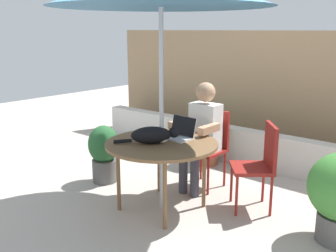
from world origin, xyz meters
The scene contains 11 objects.
ground_plane centered at (0.00, 0.00, 0.00)m, with size 14.00×14.00×0.00m, color #ADA399.
fence_back centered at (0.00, 2.41, 0.90)m, with size 5.84×0.08×1.79m, color #937756.
planter_wall_low centered at (0.00, 1.78, 0.25)m, with size 5.25×0.20×0.49m, color beige.
patio_table centered at (0.00, 0.00, 0.66)m, with size 1.13×1.13×0.71m.
chair_occupied centered at (0.00, 0.84, 0.53)m, with size 0.40×0.40×0.90m.
chair_empty centered at (0.77, 0.64, 0.53)m, with size 0.56×0.56×0.90m.
person_seated centered at (0.00, 0.69, 0.70)m, with size 0.48×0.48×1.24m.
laptop centered at (0.03, 0.26, 0.77)m, with size 0.31×0.26×0.21m.
cat centered at (-0.04, -0.07, 0.79)m, with size 0.49×0.49×0.17m.
potted_plant_by_chair centered at (-0.47, 1.44, 0.40)m, with size 0.50×0.50×0.72m.
potted_plant_corner centered at (-1.02, 0.11, 0.38)m, with size 0.37×0.37×0.70m.
Camera 1 is at (2.50, -2.84, 1.81)m, focal length 42.17 mm.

